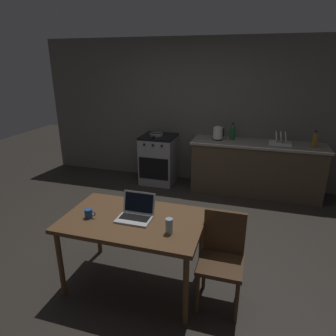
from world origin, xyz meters
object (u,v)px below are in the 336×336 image
(electric_kettle, at_px, (218,133))
(drinking_glass, at_px, (169,226))
(frying_pan, at_px, (156,134))
(bottle_b, at_px, (233,132))
(bottle, at_px, (315,140))
(dining_table, at_px, (133,225))
(dish_rack, at_px, (280,141))
(laptop, at_px, (136,214))
(stove_oven, at_px, (159,159))
(coffee_mug, at_px, (89,213))
(chair, at_px, (222,253))

(electric_kettle, bearing_deg, drinking_glass, -90.66)
(frying_pan, bearing_deg, bottle_b, 4.66)
(bottle, relative_size, drinking_glass, 1.92)
(dining_table, xyz_separation_m, electric_kettle, (0.43, 2.68, 0.33))
(electric_kettle, distance_m, dish_rack, 1.01)
(drinking_glass, bearing_deg, dish_rack, 69.80)
(laptop, xyz_separation_m, dish_rack, (1.42, 2.66, 0.15))
(dish_rack, bearing_deg, frying_pan, -179.22)
(stove_oven, xyz_separation_m, dining_table, (0.63, -2.68, 0.23))
(bottle, distance_m, frying_pan, 2.60)
(electric_kettle, relative_size, drinking_glass, 1.69)
(bottle, relative_size, bottle_b, 0.92)
(bottle_b, bearing_deg, drinking_glass, -95.30)
(coffee_mug, bearing_deg, stove_oven, 94.51)
(coffee_mug, bearing_deg, dining_table, 13.81)
(dining_table, distance_m, laptop, 0.12)
(chair, bearing_deg, electric_kettle, 103.52)
(stove_oven, height_order, drinking_glass, stove_oven)
(stove_oven, xyz_separation_m, electric_kettle, (1.06, 0.00, 0.55))
(frying_pan, bearing_deg, drinking_glass, -69.13)
(chair, bearing_deg, dining_table, -173.41)
(coffee_mug, xyz_separation_m, dish_rack, (1.85, 2.78, 0.15))
(laptop, relative_size, electric_kettle, 1.39)
(chair, distance_m, laptop, 0.88)
(drinking_glass, xyz_separation_m, bottle_b, (0.27, 2.90, 0.21))
(bottle, height_order, drinking_glass, bottle)
(drinking_glass, bearing_deg, bottle, 61.11)
(stove_oven, distance_m, electric_kettle, 1.20)
(coffee_mug, height_order, drinking_glass, drinking_glass)
(chair, distance_m, electric_kettle, 2.73)
(drinking_glass, bearing_deg, electric_kettle, 89.34)
(bottle, height_order, coffee_mug, bottle)
(dish_rack, bearing_deg, drinking_glass, -110.20)
(chair, height_order, dish_rack, dish_rack)
(stove_oven, height_order, dining_table, stove_oven)
(bottle, bearing_deg, chair, -112.51)
(electric_kettle, distance_m, bottle_b, 0.25)
(drinking_glass, distance_m, bottle_b, 2.92)
(stove_oven, relative_size, coffee_mug, 7.91)
(stove_oven, relative_size, electric_kettle, 3.87)
(electric_kettle, relative_size, bottle, 0.88)
(bottle, distance_m, coffee_mug, 3.60)
(stove_oven, relative_size, bottle_b, 3.13)
(electric_kettle, xyz_separation_m, bottle_b, (0.24, 0.08, 0.02))
(dining_table, height_order, frying_pan, frying_pan)
(electric_kettle, bearing_deg, dining_table, -99.11)
(laptop, xyz_separation_m, bottle, (1.91, 2.61, 0.22))
(chair, relative_size, bottle, 3.36)
(stove_oven, distance_m, dish_rack, 2.13)
(laptop, bearing_deg, electric_kettle, 76.29)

